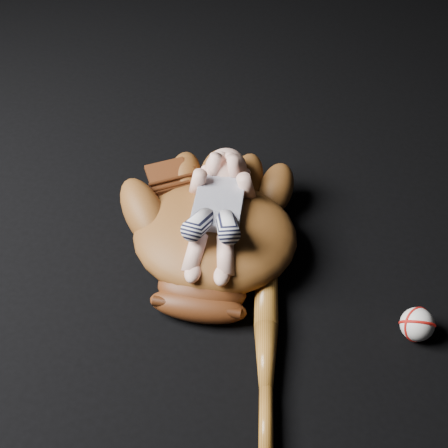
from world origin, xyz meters
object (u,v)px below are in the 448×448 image
Objects in this scene: baseball at (417,324)px; baseball_glove at (215,229)px; baseball_bat at (266,339)px; newborn_baby at (217,211)px.

baseball_glove is at bearing 163.81° from baseball.
baseball is at bearing -17.75° from baseball_glove.
newborn_baby is at bearing 123.75° from baseball_bat.
baseball_glove is 0.05m from newborn_baby.
baseball_bat is 0.29m from baseball.
baseball is (0.42, -0.12, -0.04)m from baseball_glove.
newborn_baby is (0.00, 0.00, 0.05)m from baseball_glove.
baseball_bat is (0.15, -0.21, -0.05)m from baseball_glove.
baseball_bat is at bearing -56.71° from baseball_glove.
baseball_glove is 0.26m from baseball_bat.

